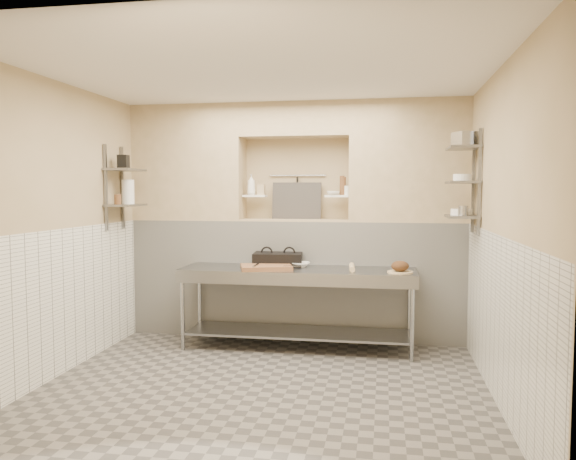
% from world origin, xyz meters
% --- Properties ---
extents(floor, '(4.00, 3.90, 0.10)m').
position_xyz_m(floor, '(0.00, 0.00, -0.05)').
color(floor, '#635D57').
rests_on(floor, ground).
extents(ceiling, '(4.00, 3.90, 0.10)m').
position_xyz_m(ceiling, '(0.00, 0.00, 2.85)').
color(ceiling, silver).
rests_on(ceiling, ground).
extents(wall_left, '(0.10, 3.90, 2.80)m').
position_xyz_m(wall_left, '(-2.05, 0.00, 1.40)').
color(wall_left, tan).
rests_on(wall_left, ground).
extents(wall_right, '(0.10, 3.90, 2.80)m').
position_xyz_m(wall_right, '(2.05, 0.00, 1.40)').
color(wall_right, tan).
rests_on(wall_right, ground).
extents(wall_back, '(4.00, 0.10, 2.80)m').
position_xyz_m(wall_back, '(0.00, 2.00, 1.40)').
color(wall_back, tan).
rests_on(wall_back, ground).
extents(wall_front, '(4.00, 0.10, 2.80)m').
position_xyz_m(wall_front, '(0.00, -2.00, 1.40)').
color(wall_front, tan).
rests_on(wall_front, ground).
extents(backwall_lower, '(4.00, 0.40, 1.40)m').
position_xyz_m(backwall_lower, '(0.00, 1.75, 0.70)').
color(backwall_lower, silver).
rests_on(backwall_lower, floor).
extents(alcove_sill, '(1.30, 0.40, 0.02)m').
position_xyz_m(alcove_sill, '(0.00, 1.75, 1.41)').
color(alcove_sill, tan).
rests_on(alcove_sill, backwall_lower).
extents(backwall_pillar_left, '(1.35, 0.40, 1.40)m').
position_xyz_m(backwall_pillar_left, '(-1.33, 1.75, 2.10)').
color(backwall_pillar_left, tan).
rests_on(backwall_pillar_left, backwall_lower).
extents(backwall_pillar_right, '(1.35, 0.40, 1.40)m').
position_xyz_m(backwall_pillar_right, '(1.33, 1.75, 2.10)').
color(backwall_pillar_right, tan).
rests_on(backwall_pillar_right, backwall_lower).
extents(backwall_header, '(1.30, 0.40, 0.40)m').
position_xyz_m(backwall_header, '(0.00, 1.75, 2.60)').
color(backwall_header, tan).
rests_on(backwall_header, backwall_lower).
extents(wainscot_left, '(0.02, 3.90, 1.40)m').
position_xyz_m(wainscot_left, '(-1.99, 0.00, 0.70)').
color(wainscot_left, silver).
rests_on(wainscot_left, floor).
extents(wainscot_right, '(0.02, 3.90, 1.40)m').
position_xyz_m(wainscot_right, '(1.99, 0.00, 0.70)').
color(wainscot_right, silver).
rests_on(wainscot_right, floor).
extents(alcove_shelf_left, '(0.28, 0.16, 0.02)m').
position_xyz_m(alcove_shelf_left, '(-0.50, 1.75, 1.70)').
color(alcove_shelf_left, white).
rests_on(alcove_shelf_left, backwall_lower).
extents(alcove_shelf_right, '(0.28, 0.16, 0.02)m').
position_xyz_m(alcove_shelf_right, '(0.50, 1.75, 1.70)').
color(alcove_shelf_right, white).
rests_on(alcove_shelf_right, backwall_lower).
extents(utensil_rail, '(0.70, 0.02, 0.02)m').
position_xyz_m(utensil_rail, '(0.00, 1.92, 1.95)').
color(utensil_rail, gray).
rests_on(utensil_rail, wall_back).
extents(hanging_steel, '(0.02, 0.02, 0.30)m').
position_xyz_m(hanging_steel, '(0.00, 1.90, 1.78)').
color(hanging_steel, black).
rests_on(hanging_steel, utensil_rail).
extents(splash_panel, '(0.60, 0.08, 0.45)m').
position_xyz_m(splash_panel, '(0.00, 1.85, 1.64)').
color(splash_panel, '#383330').
rests_on(splash_panel, alcove_sill).
extents(shelf_rail_left_a, '(0.03, 0.03, 0.95)m').
position_xyz_m(shelf_rail_left_a, '(-1.98, 1.25, 1.80)').
color(shelf_rail_left_a, slate).
rests_on(shelf_rail_left_a, wall_left).
extents(shelf_rail_left_b, '(0.03, 0.03, 0.95)m').
position_xyz_m(shelf_rail_left_b, '(-1.98, 0.85, 1.80)').
color(shelf_rail_left_b, slate).
rests_on(shelf_rail_left_b, wall_left).
extents(wall_shelf_left_lower, '(0.30, 0.50, 0.02)m').
position_xyz_m(wall_shelf_left_lower, '(-1.84, 1.05, 1.60)').
color(wall_shelf_left_lower, slate).
rests_on(wall_shelf_left_lower, wall_left).
extents(wall_shelf_left_upper, '(0.30, 0.50, 0.03)m').
position_xyz_m(wall_shelf_left_upper, '(-1.84, 1.05, 2.00)').
color(wall_shelf_left_upper, slate).
rests_on(wall_shelf_left_upper, wall_left).
extents(shelf_rail_right_a, '(0.03, 0.03, 1.05)m').
position_xyz_m(shelf_rail_right_a, '(1.98, 1.25, 1.85)').
color(shelf_rail_right_a, slate).
rests_on(shelf_rail_right_a, wall_right).
extents(shelf_rail_right_b, '(0.03, 0.03, 1.05)m').
position_xyz_m(shelf_rail_right_b, '(1.98, 0.85, 1.85)').
color(shelf_rail_right_b, slate).
rests_on(shelf_rail_right_b, wall_right).
extents(wall_shelf_right_lower, '(0.30, 0.50, 0.02)m').
position_xyz_m(wall_shelf_right_lower, '(1.84, 1.05, 1.50)').
color(wall_shelf_right_lower, slate).
rests_on(wall_shelf_right_lower, wall_right).
extents(wall_shelf_right_mid, '(0.30, 0.50, 0.02)m').
position_xyz_m(wall_shelf_right_mid, '(1.84, 1.05, 1.85)').
color(wall_shelf_right_mid, slate).
rests_on(wall_shelf_right_mid, wall_right).
extents(wall_shelf_right_upper, '(0.30, 0.50, 0.03)m').
position_xyz_m(wall_shelf_right_upper, '(1.84, 1.05, 2.20)').
color(wall_shelf_right_upper, slate).
rests_on(wall_shelf_right_upper, wall_right).
extents(prep_table, '(2.60, 0.70, 0.90)m').
position_xyz_m(prep_table, '(0.11, 1.18, 0.64)').
color(prep_table, gray).
rests_on(prep_table, floor).
extents(panini_press, '(0.59, 0.46, 0.15)m').
position_xyz_m(panini_press, '(-0.15, 1.40, 0.98)').
color(panini_press, black).
rests_on(panini_press, prep_table).
extents(cutting_board, '(0.64, 0.53, 0.05)m').
position_xyz_m(cutting_board, '(-0.22, 1.07, 0.92)').
color(cutting_board, brown).
rests_on(cutting_board, prep_table).
extents(knife_blade, '(0.26, 0.11, 0.01)m').
position_xyz_m(knife_blade, '(0.11, 1.06, 0.95)').
color(knife_blade, gray).
rests_on(knife_blade, cutting_board).
extents(tongs, '(0.02, 0.23, 0.02)m').
position_xyz_m(tongs, '(-0.31, 0.98, 0.96)').
color(tongs, gray).
rests_on(tongs, cutting_board).
extents(mixing_bowl, '(0.25, 0.25, 0.06)m').
position_xyz_m(mixing_bowl, '(0.12, 1.33, 0.93)').
color(mixing_bowl, white).
rests_on(mixing_bowl, prep_table).
extents(rolling_pin, '(0.09, 0.39, 0.06)m').
position_xyz_m(rolling_pin, '(0.72, 1.19, 0.93)').
color(rolling_pin, '#DEBB84').
rests_on(rolling_pin, prep_table).
extents(bread_board, '(0.27, 0.27, 0.02)m').
position_xyz_m(bread_board, '(1.23, 1.07, 0.91)').
color(bread_board, '#DEBB84').
rests_on(bread_board, prep_table).
extents(bread_loaf, '(0.19, 0.19, 0.11)m').
position_xyz_m(bread_loaf, '(1.23, 1.07, 0.97)').
color(bread_loaf, '#4C2D19').
rests_on(bread_loaf, bread_board).
extents(bottle_soap, '(0.10, 0.10, 0.25)m').
position_xyz_m(bottle_soap, '(-0.53, 1.71, 1.84)').
color(bottle_soap, white).
rests_on(bottle_soap, alcove_shelf_left).
extents(jar_alcove, '(0.08, 0.08, 0.13)m').
position_xyz_m(jar_alcove, '(-0.42, 1.76, 1.78)').
color(jar_alcove, tan).
rests_on(jar_alcove, alcove_shelf_left).
extents(bowl_alcove, '(0.19, 0.19, 0.05)m').
position_xyz_m(bowl_alcove, '(0.46, 1.72, 1.74)').
color(bowl_alcove, white).
rests_on(bowl_alcove, alcove_shelf_right).
extents(condiment_a, '(0.06, 0.06, 0.21)m').
position_xyz_m(condiment_a, '(0.58, 1.75, 1.82)').
color(condiment_a, brown).
rests_on(condiment_a, alcove_shelf_right).
extents(condiment_b, '(0.06, 0.06, 0.23)m').
position_xyz_m(condiment_b, '(0.56, 1.75, 1.83)').
color(condiment_b, brown).
rests_on(condiment_b, alcove_shelf_right).
extents(condiment_c, '(0.06, 0.06, 0.11)m').
position_xyz_m(condiment_c, '(0.62, 1.73, 1.77)').
color(condiment_c, white).
rests_on(condiment_c, alcove_shelf_right).
extents(jug_left, '(0.14, 0.14, 0.28)m').
position_xyz_m(jug_left, '(-1.84, 1.11, 1.75)').
color(jug_left, white).
rests_on(jug_left, wall_shelf_left_lower).
extents(jar_left, '(0.07, 0.07, 0.11)m').
position_xyz_m(jar_left, '(-1.84, 0.85, 1.67)').
color(jar_left, brown).
rests_on(jar_left, wall_shelf_left_lower).
extents(box_left_upper, '(0.12, 0.12, 0.15)m').
position_xyz_m(box_left_upper, '(-1.84, 1.01, 2.09)').
color(box_left_upper, black).
rests_on(box_left_upper, wall_shelf_left_upper).
extents(bowl_right, '(0.22, 0.22, 0.06)m').
position_xyz_m(bowl_right, '(1.84, 1.08, 1.54)').
color(bowl_right, white).
rests_on(bowl_right, wall_shelf_right_lower).
extents(canister_right, '(0.10, 0.10, 0.10)m').
position_xyz_m(canister_right, '(1.84, 0.97, 1.56)').
color(canister_right, gray).
rests_on(canister_right, wall_shelf_right_lower).
extents(bowl_right_mid, '(0.19, 0.19, 0.07)m').
position_xyz_m(bowl_right_mid, '(1.84, 1.05, 1.90)').
color(bowl_right_mid, white).
rests_on(bowl_right_mid, wall_shelf_right_mid).
extents(basket_right, '(0.25, 0.27, 0.14)m').
position_xyz_m(basket_right, '(1.84, 0.98, 2.28)').
color(basket_right, gray).
rests_on(basket_right, wall_shelf_right_upper).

